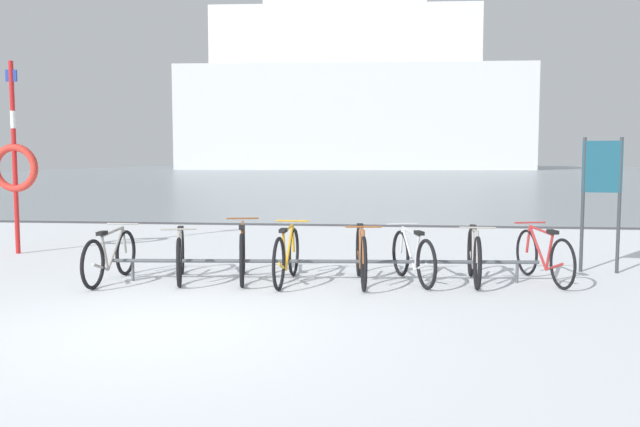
# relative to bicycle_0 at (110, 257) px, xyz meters

# --- Properties ---
(ground) EXTENTS (80.00, 132.00, 0.08)m
(ground) POSITION_rel_bicycle_0_xyz_m (1.53, 51.59, -0.38)
(ground) COLOR silver
(bike_rack) EXTENTS (5.79, 0.54, 0.31)m
(bike_rack) POSITION_rel_bicycle_0_xyz_m (2.88, 0.32, -0.07)
(bike_rack) COLOR #4C5156
(bike_rack) RESTS_ON ground
(bicycle_0) EXTENTS (0.46, 1.69, 0.76)m
(bicycle_0) POSITION_rel_bicycle_0_xyz_m (0.00, 0.00, 0.00)
(bicycle_0) COLOR black
(bicycle_0) RESTS_ON ground
(bicycle_1) EXTENTS (0.59, 1.59, 0.76)m
(bicycle_1) POSITION_rel_bicycle_0_xyz_m (0.91, 0.21, 0.00)
(bicycle_1) COLOR black
(bicycle_1) RESTS_ON ground
(bicycle_2) EXTENTS (0.52, 1.68, 0.83)m
(bicycle_2) POSITION_rel_bicycle_0_xyz_m (1.76, 0.31, 0.03)
(bicycle_2) COLOR black
(bicycle_2) RESTS_ON ground
(bicycle_3) EXTENTS (0.46, 1.74, 0.81)m
(bicycle_3) POSITION_rel_bicycle_0_xyz_m (2.39, 0.20, 0.02)
(bicycle_3) COLOR black
(bicycle_3) RESTS_ON ground
(bicycle_4) EXTENTS (0.46, 1.77, 0.82)m
(bicycle_4) POSITION_rel_bicycle_0_xyz_m (3.39, 0.26, 0.03)
(bicycle_4) COLOR black
(bicycle_4) RESTS_ON ground
(bicycle_5) EXTENTS (0.64, 1.57, 0.77)m
(bicycle_5) POSITION_rel_bicycle_0_xyz_m (4.08, 0.41, 0.00)
(bicycle_5) COLOR black
(bicycle_5) RESTS_ON ground
(bicycle_6) EXTENTS (0.46, 1.66, 0.80)m
(bicycle_6) POSITION_rel_bicycle_0_xyz_m (4.90, 0.47, 0.02)
(bicycle_6) COLOR black
(bicycle_6) RESTS_ON ground
(bicycle_7) EXTENTS (0.56, 1.65, 0.78)m
(bicycle_7) POSITION_rel_bicycle_0_xyz_m (5.85, 0.64, 0.01)
(bicycle_7) COLOR black
(bicycle_7) RESTS_ON ground
(info_sign) EXTENTS (0.55, 0.13, 1.98)m
(info_sign) POSITION_rel_bicycle_0_xyz_m (6.82, 1.49, 1.00)
(info_sign) COLOR #33383D
(info_sign) RESTS_ON ground
(rescue_post) EXTENTS (0.84, 0.13, 3.33)m
(rescue_post) POSITION_rel_bicycle_0_xyz_m (-2.73, 2.35, 1.22)
(rescue_post) COLOR red
(rescue_post) RESTS_ON ground
(ferry_ship) EXTENTS (44.36, 11.55, 29.31)m
(ferry_ship) POSITION_rel_bicycle_0_xyz_m (-1.75, 76.51, 9.48)
(ferry_ship) COLOR silver
(ferry_ship) RESTS_ON ground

